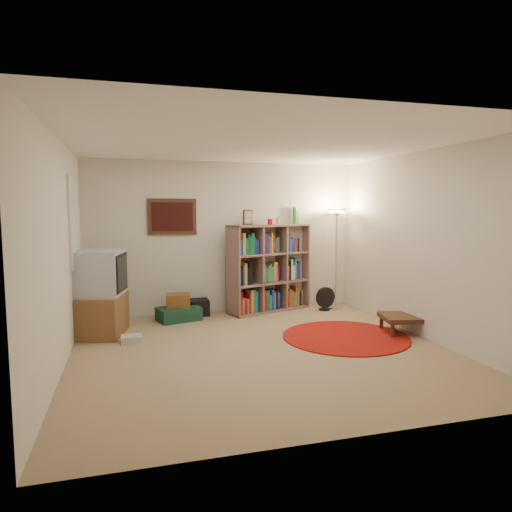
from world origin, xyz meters
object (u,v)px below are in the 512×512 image
at_px(bookshelf, 268,269).
at_px(suitcase, 179,314).
at_px(tv_stand, 102,294).
at_px(floor_fan, 325,299).
at_px(floor_lamp, 337,226).
at_px(side_table, 402,318).

relative_size(bookshelf, suitcase, 2.44).
bearing_deg(suitcase, tv_stand, -170.37).
height_order(bookshelf, floor_fan, bookshelf).
relative_size(tv_stand, suitcase, 1.62).
distance_m(bookshelf, tv_stand, 2.75).
bearing_deg(tv_stand, bookshelf, 29.59).
relative_size(floor_fan, tv_stand, 0.34).
height_order(floor_fan, suitcase, floor_fan).
xyz_separation_m(bookshelf, floor_lamp, (1.18, -0.15, 0.72)).
bearing_deg(side_table, suitcase, 152.02).
xyz_separation_m(floor_lamp, floor_fan, (-0.23, -0.10, -1.23)).
distance_m(bookshelf, floor_lamp, 1.39).
height_order(floor_fan, tv_stand, tv_stand).
bearing_deg(floor_fan, suitcase, 167.23).
bearing_deg(bookshelf, tv_stand, 178.09).
bearing_deg(floor_fan, tv_stand, 175.39).
height_order(floor_lamp, tv_stand, floor_lamp).
xyz_separation_m(floor_lamp, side_table, (0.22, -1.68, -1.22)).
distance_m(bookshelf, suitcase, 1.67).
height_order(floor_lamp, side_table, floor_lamp).
distance_m(tv_stand, side_table, 4.17).
bearing_deg(floor_lamp, suitcase, -177.34).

